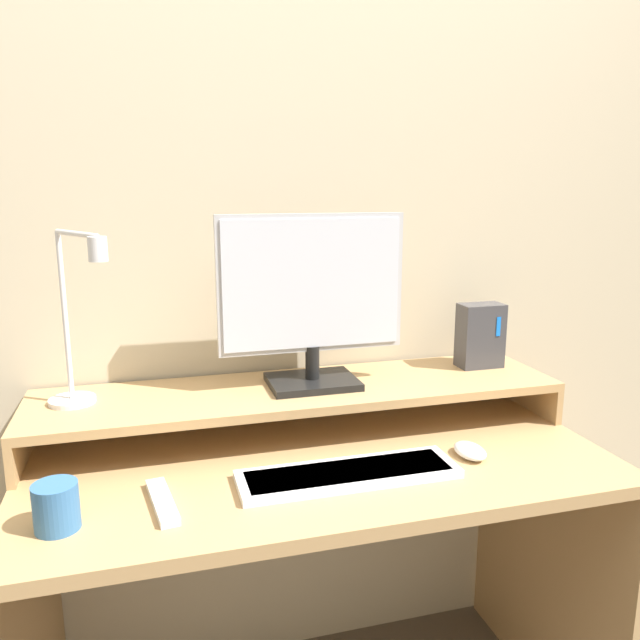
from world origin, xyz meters
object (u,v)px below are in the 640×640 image
Objects in this scene: desk_lamp at (77,335)px; mug at (56,507)px; router_dock at (480,335)px; remote_control at (162,502)px; keyboard at (349,474)px; monitor at (312,297)px; mouse at (470,451)px.

desk_lamp is 4.61× the size of mug.
router_dock reaches higher than remote_control.
mug is (-0.58, -0.05, 0.03)m from keyboard.
keyboard is at bearing -90.26° from monitor.
monitor reaches higher than keyboard.
keyboard is (0.55, -0.27, -0.28)m from desk_lamp.
monitor is 2.63× the size of router_dock.
monitor is at bearing -175.94° from router_dock.
keyboard is (-0.50, -0.34, -0.19)m from router_dock.
keyboard reaches higher than remote_control.
monitor reaches higher than remote_control.
desk_lamp is at bearing -176.98° from monitor.
monitor reaches higher than router_dock.
desk_lamp is 0.40m from mug.
monitor reaches higher than mouse.
keyboard is (-0.00, -0.30, -0.33)m from monitor.
mouse is (0.30, 0.03, 0.00)m from keyboard.
monitor is 0.45m from keyboard.
mug is (-0.58, -0.35, -0.30)m from monitor.
mouse is (0.30, -0.28, -0.33)m from monitor.
monitor is 0.53m from mouse.
mug reaches higher than keyboard.
remote_control is at bearing 10.62° from mug.
desk_lamp is 0.85× the size of keyboard.
monitor is 5.36× the size of mug.
desk_lamp reaches higher than mouse.
router_dock is 0.97m from remote_control.
mouse is 0.69m from remote_control.
mug is (-0.19, -0.04, 0.04)m from remote_control.
monitor is 2.54× the size of remote_control.
remote_control is at bearing -141.04° from monitor.
desk_lamp is 2.27× the size of router_dock.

